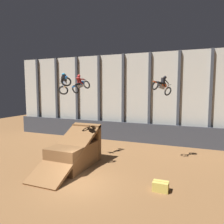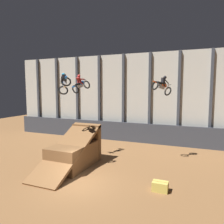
# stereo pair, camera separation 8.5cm
# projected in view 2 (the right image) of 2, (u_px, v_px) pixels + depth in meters

# --- Properties ---
(ground_plane) EXTENTS (60.00, 60.00, 0.00)m
(ground_plane) POSITION_uv_depth(u_px,v_px,m) (79.00, 185.00, 13.48)
(ground_plane) COLOR brown
(arena_back_wall) EXTENTS (32.00, 0.40, 9.79)m
(arena_back_wall) POSITION_uv_depth(u_px,v_px,m) (137.00, 98.00, 24.46)
(arena_back_wall) COLOR beige
(arena_back_wall) RESTS_ON ground_plane
(lower_barrier) EXTENTS (31.36, 0.20, 2.15)m
(lower_barrier) POSITION_uv_depth(u_px,v_px,m) (134.00, 133.00, 24.09)
(lower_barrier) COLOR #383D47
(lower_barrier) RESTS_ON ground_plane
(dirt_ramp) EXTENTS (2.48, 6.31, 3.08)m
(dirt_ramp) POSITION_uv_depth(u_px,v_px,m) (75.00, 152.00, 16.82)
(dirt_ramp) COLOR brown
(dirt_ramp) RESTS_ON ground_plane
(rider_bike_left_air) EXTENTS (1.13, 1.90, 1.63)m
(rider_bike_left_air) POSITION_uv_depth(u_px,v_px,m) (81.00, 84.00, 18.46)
(rider_bike_left_air) COLOR black
(rider_bike_center_air) EXTENTS (1.69, 1.71, 1.67)m
(rider_bike_center_air) POSITION_uv_depth(u_px,v_px,m) (64.00, 83.00, 15.94)
(rider_bike_center_air) COLOR black
(rider_bike_right_air) EXTENTS (1.62, 1.75, 1.64)m
(rider_bike_right_air) POSITION_uv_depth(u_px,v_px,m) (162.00, 86.00, 17.36)
(rider_bike_right_air) COLOR black
(hay_bale_trackside) EXTENTS (0.91, 0.62, 0.57)m
(hay_bale_trackside) POSITION_uv_depth(u_px,v_px,m) (160.00, 186.00, 12.59)
(hay_bale_trackside) COLOR #CCB751
(hay_bale_trackside) RESTS_ON ground_plane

